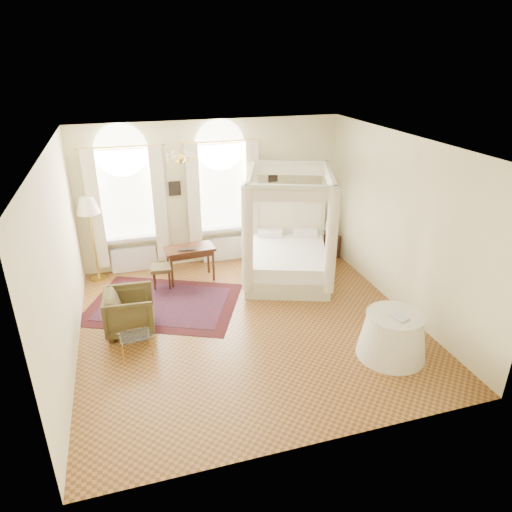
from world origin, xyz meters
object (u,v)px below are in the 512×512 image
at_px(stool, 161,270).
at_px(nightstand, 330,247).
at_px(side_table, 393,335).
at_px(writing_desk, 190,252).
at_px(coffee_table, 135,337).
at_px(armchair, 130,311).
at_px(floor_lamp, 88,210).
at_px(canopy_bed, 288,255).

bearing_deg(stool, nightstand, 5.06).
bearing_deg(side_table, writing_desk, 126.70).
bearing_deg(nightstand, coffee_table, -150.81).
distance_m(nightstand, armchair, 5.15).
distance_m(stool, coffee_table, 2.38).
height_order(nightstand, floor_lamp, floor_lamp).
height_order(canopy_bed, floor_lamp, canopy_bed).
bearing_deg(writing_desk, canopy_bed, -13.28).
height_order(canopy_bed, coffee_table, canopy_bed).
xyz_separation_m(canopy_bed, nightstand, (1.35, 0.70, -0.27)).
xyz_separation_m(stool, floor_lamp, (-1.32, 0.78, 1.22)).
relative_size(nightstand, side_table, 0.50).
bearing_deg(side_table, stool, 133.91).
bearing_deg(nightstand, writing_desk, -176.49).
distance_m(stool, armchair, 1.68).
bearing_deg(writing_desk, coffee_table, -118.28).
distance_m(nightstand, coffee_table, 5.43).
bearing_deg(coffee_table, stool, 73.92).
bearing_deg(writing_desk, stool, -166.95).
bearing_deg(coffee_table, side_table, -16.98).
xyz_separation_m(coffee_table, side_table, (4.05, -1.24, 0.05)).
bearing_deg(floor_lamp, nightstand, -4.39).
bearing_deg(floor_lamp, canopy_bed, -15.39).
xyz_separation_m(stool, side_table, (3.39, -3.52, -0.02)).
height_order(canopy_bed, nightstand, canopy_bed).
bearing_deg(nightstand, armchair, -158.54).
bearing_deg(stool, coffee_table, -106.08).
bearing_deg(armchair, canopy_bed, -67.47).
bearing_deg(armchair, floor_lamp, 18.46).
relative_size(coffee_table, side_table, 0.50).
relative_size(writing_desk, coffee_table, 1.88).
xyz_separation_m(nightstand, armchair, (-4.79, -1.88, 0.11)).
relative_size(canopy_bed, floor_lamp, 1.40).
distance_m(stool, side_table, 4.89).
bearing_deg(canopy_bed, coffee_table, -150.08).
distance_m(nightstand, stool, 4.10).
distance_m(writing_desk, stool, 0.72).
bearing_deg(armchair, side_table, -112.50).
height_order(nightstand, armchair, armchair).
xyz_separation_m(canopy_bed, armchair, (-3.43, -1.18, -0.16)).
xyz_separation_m(writing_desk, side_table, (2.74, -3.67, -0.29)).
xyz_separation_m(stool, armchair, (-0.71, -1.52, -0.01)).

